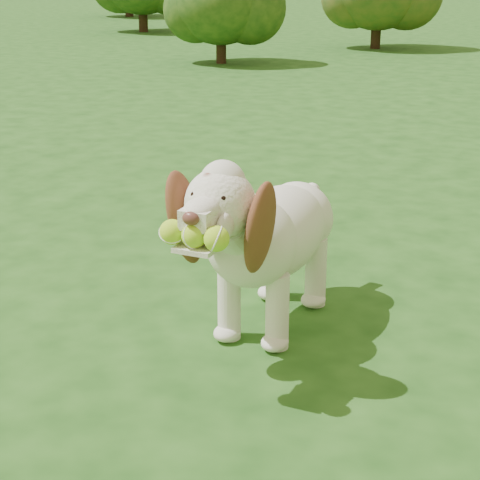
% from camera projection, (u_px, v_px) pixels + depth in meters
% --- Properties ---
extents(ground, '(80.00, 80.00, 0.00)m').
position_uv_depth(ground, '(199.00, 287.00, 3.37)').
color(ground, '#1A4213').
rests_on(ground, ground).
extents(dog, '(0.39, 1.12, 0.73)m').
position_uv_depth(dog, '(266.00, 231.00, 2.85)').
color(dog, silver).
rests_on(dog, ground).
extents(shrub_a, '(1.25, 1.25, 1.29)m').
position_uv_depth(shrub_a, '(221.00, 2.00, 10.11)').
color(shrub_a, '#382314').
rests_on(shrub_a, ground).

